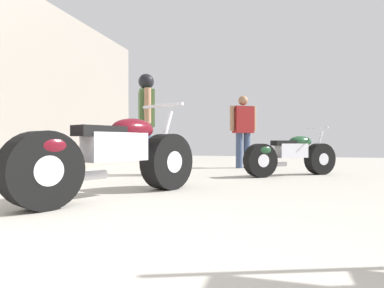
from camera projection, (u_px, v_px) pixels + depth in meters
The scene contains 6 objects.
ground_plane at pixel (216, 186), 4.27m from camera, with size 17.61×17.61×0.00m, color #A8A399.
garage_partition_left at pixel (11, 80), 5.13m from camera, with size 0.08×8.07×3.14m, color gray.
motorcycle_maroon_cruiser at pixel (112, 157), 3.37m from camera, with size 1.18×2.15×1.05m.
motorcycle_black_naked at pixel (290, 155), 5.56m from camera, with size 1.57×1.25×0.85m.
mechanic_in_blue at pixel (243, 127), 7.22m from camera, with size 0.59×0.45×1.62m.
mechanic_with_helmet at pixel (146, 115), 5.66m from camera, with size 0.44×0.67×1.78m.
Camera 1 is at (0.82, -0.53, 0.59)m, focal length 30.17 mm.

